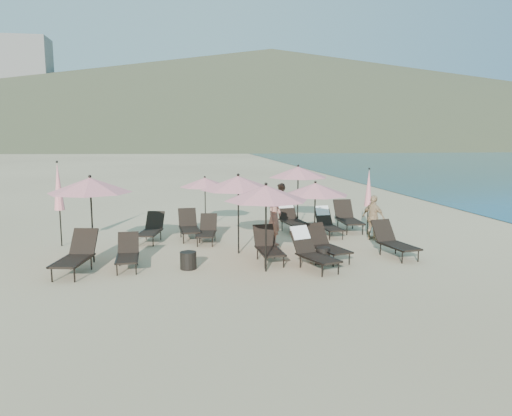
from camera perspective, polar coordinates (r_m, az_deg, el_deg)
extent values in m
plane|color=#D6BA8C|center=(13.74, 4.83, -6.64)|extent=(800.00, 800.00, 0.00)
cone|color=brown|center=(320.07, 1.79, 12.88)|extent=(690.00, 690.00, 55.00)
cone|color=brown|center=(393.79, 20.03, 9.89)|extent=(280.00, 280.00, 32.00)
cube|color=beige|center=(267.08, -24.71, 12.21)|extent=(22.00, 18.00, 48.00)
cube|color=beige|center=(325.86, -17.35, 10.93)|extent=(18.00, 16.00, 38.00)
cube|color=black|center=(13.53, -20.33, -5.74)|extent=(0.93, 1.41, 0.05)
cube|color=black|center=(14.25, -19.06, -3.65)|extent=(0.76, 0.62, 0.67)
cylinder|color=black|center=(13.21, -22.32, -7.07)|extent=(0.04, 0.04, 0.37)
cylinder|color=black|center=(14.20, -20.46, -5.90)|extent=(0.04, 0.04, 0.37)
cylinder|color=black|center=(12.99, -20.04, -7.20)|extent=(0.04, 0.04, 0.37)
cylinder|color=black|center=(13.99, -18.32, -6.00)|extent=(0.04, 0.04, 0.37)
cube|color=black|center=(13.70, -21.51, -5.58)|extent=(0.34, 1.44, 0.04)
cube|color=black|center=(13.46, -18.96, -5.70)|extent=(0.34, 1.44, 0.04)
cube|color=black|center=(13.64, -14.50, -5.62)|extent=(0.59, 1.11, 0.05)
cube|color=black|center=(14.29, -14.39, -3.87)|extent=(0.58, 0.43, 0.56)
cylinder|color=black|center=(13.26, -15.61, -6.81)|extent=(0.03, 0.03, 0.31)
cylinder|color=black|center=(14.16, -15.33, -5.81)|extent=(0.03, 0.03, 0.31)
cylinder|color=black|center=(13.23, -13.55, -6.76)|extent=(0.03, 0.03, 0.31)
cylinder|color=black|center=(14.13, -13.41, -5.77)|extent=(0.03, 0.03, 0.31)
cube|color=black|center=(13.70, -15.64, -5.57)|extent=(0.07, 1.23, 0.04)
cube|color=black|center=(13.67, -13.35, -5.51)|extent=(0.07, 1.23, 0.04)
cube|color=black|center=(13.88, 1.64, -4.99)|extent=(0.65, 1.20, 0.05)
cube|color=black|center=(14.57, 0.94, -3.17)|extent=(0.62, 0.47, 0.61)
cylinder|color=black|center=(13.41, 1.05, -6.26)|extent=(0.04, 0.04, 0.33)
cylinder|color=black|center=(14.36, 0.17, -5.25)|extent=(0.04, 0.04, 0.33)
cylinder|color=black|center=(13.52, 3.18, -6.14)|extent=(0.04, 0.04, 0.33)
cylinder|color=black|center=(14.47, 2.16, -5.15)|extent=(0.04, 0.04, 0.33)
cube|color=black|center=(13.86, 0.40, -4.96)|extent=(0.08, 1.33, 0.04)
cube|color=black|center=(13.99, 2.78, -4.84)|extent=(0.08, 1.33, 0.04)
cube|color=black|center=(14.24, 8.62, -4.71)|extent=(0.91, 1.32, 0.05)
cube|color=black|center=(14.84, 6.93, -2.96)|extent=(0.72, 0.60, 0.62)
cylinder|color=black|center=(13.74, 8.84, -5.98)|extent=(0.04, 0.04, 0.34)
cylinder|color=black|center=(14.58, 6.60, -5.08)|extent=(0.04, 0.04, 0.34)
cylinder|color=black|center=(14.03, 10.62, -5.73)|extent=(0.04, 0.04, 0.34)
cylinder|color=black|center=(14.85, 8.32, -4.86)|extent=(0.04, 0.04, 0.34)
cube|color=black|center=(14.12, 7.48, -4.76)|extent=(0.39, 1.32, 0.04)
cube|color=black|center=(14.44, 9.51, -4.50)|extent=(0.39, 1.32, 0.04)
cube|color=black|center=(13.24, 7.25, -5.73)|extent=(0.94, 1.30, 0.05)
cube|color=black|center=(13.81, 5.38, -3.88)|extent=(0.71, 0.61, 0.60)
cylinder|color=black|center=(12.76, 7.57, -7.11)|extent=(0.04, 0.04, 0.33)
cylinder|color=black|center=(13.56, 5.09, -6.12)|extent=(0.04, 0.04, 0.33)
cylinder|color=black|center=(13.05, 9.40, -6.79)|extent=(0.04, 0.04, 0.33)
cylinder|color=black|center=(13.84, 6.86, -5.85)|extent=(0.04, 0.04, 0.33)
cube|color=black|center=(13.12, 6.08, -5.81)|extent=(0.45, 1.26, 0.04)
cube|color=black|center=(13.45, 8.16, -5.49)|extent=(0.45, 1.26, 0.04)
cube|color=white|center=(13.88, 5.08, -2.84)|extent=(0.59, 0.43, 0.36)
cube|color=black|center=(15.01, 16.07, -4.22)|extent=(0.85, 1.33, 0.05)
cube|color=black|center=(15.62, 14.34, -2.52)|extent=(0.71, 0.57, 0.64)
cylinder|color=black|center=(14.49, 16.37, -5.44)|extent=(0.04, 0.04, 0.35)
cylinder|color=black|center=(15.34, 14.03, -4.58)|extent=(0.04, 0.04, 0.35)
cylinder|color=black|center=(14.81, 18.06, -5.22)|extent=(0.04, 0.04, 0.35)
cylinder|color=black|center=(15.64, 15.67, -4.39)|extent=(0.04, 0.04, 0.35)
cube|color=black|center=(14.87, 14.99, -4.25)|extent=(0.28, 1.38, 0.04)
cube|color=black|center=(15.23, 16.91, -4.04)|extent=(0.28, 1.38, 0.04)
cube|color=black|center=(16.79, -12.11, -2.81)|extent=(0.85, 1.27, 0.05)
cube|color=black|center=(17.48, -11.47, -1.39)|extent=(0.68, 0.56, 0.60)
cylinder|color=black|center=(16.44, -13.39, -3.72)|extent=(0.03, 0.03, 0.33)
cylinder|color=black|center=(17.37, -12.45, -3.03)|extent=(0.03, 0.03, 0.33)
cylinder|color=black|center=(16.30, -11.69, -3.77)|extent=(0.03, 0.03, 0.33)
cylinder|color=black|center=(17.24, -10.84, -3.06)|extent=(0.03, 0.03, 0.33)
cube|color=black|center=(16.91, -13.02, -2.73)|extent=(0.33, 1.28, 0.04)
cube|color=black|center=(16.76, -11.11, -2.77)|extent=(0.33, 1.28, 0.04)
cube|color=black|center=(16.41, -5.71, -2.99)|extent=(0.75, 1.18, 0.05)
cube|color=black|center=(17.08, -5.45, -1.61)|extent=(0.63, 0.51, 0.56)
cylinder|color=black|center=(16.03, -6.72, -3.89)|extent=(0.03, 0.03, 0.31)
cylinder|color=black|center=(16.94, -6.32, -3.20)|extent=(0.03, 0.03, 0.31)
cylinder|color=black|center=(15.97, -5.03, -3.91)|extent=(0.03, 0.03, 0.31)
cylinder|color=black|center=(16.89, -4.72, -3.22)|extent=(0.03, 0.03, 0.31)
cube|color=black|center=(16.48, -6.64, -2.92)|extent=(0.26, 1.22, 0.04)
cube|color=black|center=(16.42, -4.74, -2.94)|extent=(0.26, 1.22, 0.04)
cube|color=black|center=(17.02, -7.57, -2.50)|extent=(0.69, 1.24, 0.05)
cube|color=black|center=(17.76, -7.85, -1.07)|extent=(0.65, 0.49, 0.62)
cylinder|color=black|center=(16.54, -8.29, -3.47)|extent=(0.04, 0.04, 0.34)
cylinder|color=black|center=(17.55, -8.58, -2.78)|extent=(0.04, 0.04, 0.34)
cylinder|color=black|center=(16.59, -6.49, -3.40)|extent=(0.04, 0.04, 0.34)
cylinder|color=black|center=(17.60, -6.88, -2.72)|extent=(0.04, 0.04, 0.34)
cube|color=black|center=(17.04, -8.60, -2.47)|extent=(0.12, 1.35, 0.04)
cube|color=black|center=(17.09, -6.58, -2.39)|extent=(0.12, 1.35, 0.04)
cube|color=black|center=(18.07, 4.51, -1.69)|extent=(0.86, 1.40, 0.06)
cube|color=black|center=(18.83, 3.50, -0.26)|extent=(0.75, 0.59, 0.68)
cylinder|color=black|center=(17.50, 4.31, -2.69)|extent=(0.04, 0.04, 0.37)
cylinder|color=black|center=(18.54, 3.00, -2.03)|extent=(0.04, 0.04, 0.37)
cylinder|color=black|center=(17.72, 6.03, -2.57)|extent=(0.04, 0.04, 0.37)
cylinder|color=black|center=(18.75, 4.64, -1.93)|extent=(0.04, 0.04, 0.37)
cube|color=black|center=(18.00, 3.47, -1.68)|extent=(0.25, 1.48, 0.04)
cube|color=black|center=(18.25, 5.40, -1.57)|extent=(0.25, 1.48, 0.04)
cube|color=white|center=(18.94, 3.33, 0.59)|extent=(0.63, 0.39, 0.41)
cube|color=black|center=(17.50, 8.58, -2.31)|extent=(0.64, 1.14, 0.05)
cube|color=black|center=(18.13, 7.72, -1.04)|extent=(0.60, 0.45, 0.57)
cylinder|color=black|center=(17.03, 8.41, -3.18)|extent=(0.03, 0.03, 0.31)
cylinder|color=black|center=(17.89, 7.27, -2.58)|extent=(0.03, 0.03, 0.31)
cylinder|color=black|center=(17.21, 9.88, -3.09)|extent=(0.03, 0.03, 0.31)
cylinder|color=black|center=(18.06, 8.69, -2.51)|extent=(0.03, 0.03, 0.31)
cube|color=black|center=(17.44, 7.69, -2.30)|extent=(0.12, 1.24, 0.04)
cube|color=black|center=(17.65, 9.36, -2.21)|extent=(0.12, 1.24, 0.04)
cube|color=white|center=(18.22, 7.58, -0.30)|extent=(0.51, 0.29, 0.34)
cube|color=black|center=(18.55, 10.72, -1.53)|extent=(0.76, 1.37, 0.06)
cube|color=black|center=(19.35, 9.94, -0.10)|extent=(0.72, 0.54, 0.69)
cylinder|color=black|center=(17.98, 10.35, -2.49)|extent=(0.04, 0.04, 0.38)
cylinder|color=black|center=(19.06, 9.33, -1.83)|extent=(0.04, 0.04, 0.38)
cylinder|color=black|center=(18.16, 12.11, -2.43)|extent=(0.04, 0.04, 0.38)
cylinder|color=black|center=(19.23, 10.99, -1.79)|extent=(0.04, 0.04, 0.38)
cube|color=black|center=(18.51, 9.67, -1.49)|extent=(0.12, 1.51, 0.04)
cube|color=black|center=(18.71, 11.65, -1.44)|extent=(0.12, 1.51, 0.04)
cylinder|color=black|center=(14.58, -18.23, -1.55)|extent=(0.05, 0.05, 2.29)
cone|color=pink|center=(14.44, -18.42, 2.50)|extent=(2.29, 2.29, 0.41)
sphere|color=black|center=(14.42, -18.46, 3.45)|extent=(0.09, 0.09, 0.09)
cylinder|color=black|center=(14.89, -2.03, -1.00)|extent=(0.05, 0.05, 2.25)
cone|color=pink|center=(14.75, -2.05, 2.90)|extent=(2.25, 2.25, 0.41)
sphere|color=black|center=(14.73, -2.05, 3.81)|extent=(0.09, 0.09, 0.09)
cylinder|color=black|center=(15.22, 6.73, -1.26)|extent=(0.04, 0.04, 2.02)
cone|color=pink|center=(15.10, 6.79, 2.16)|extent=(2.02, 2.02, 0.37)
sphere|color=black|center=(15.07, 6.80, 2.96)|extent=(0.08, 0.08, 0.08)
cylinder|color=black|center=(18.70, -5.82, 0.36)|extent=(0.04, 0.04, 1.88)
cone|color=pink|center=(18.59, -5.86, 2.95)|extent=(1.88, 1.88, 0.34)
sphere|color=black|center=(18.58, -5.87, 3.55)|extent=(0.07, 0.07, 0.07)
cylinder|color=black|center=(18.96, 4.80, 1.05)|extent=(0.05, 0.05, 2.25)
cone|color=pink|center=(18.85, 4.83, 4.12)|extent=(2.25, 2.25, 0.41)
sphere|color=black|center=(18.83, 4.84, 4.84)|extent=(0.09, 0.09, 0.09)
cylinder|color=black|center=(12.94, 1.14, -2.61)|extent=(0.05, 0.05, 2.18)
cone|color=pink|center=(12.79, 1.15, 1.73)|extent=(2.18, 2.18, 0.39)
sphere|color=black|center=(12.76, 1.15, 2.75)|extent=(0.08, 0.08, 0.08)
cylinder|color=black|center=(18.23, 12.63, -1.38)|extent=(0.04, 0.04, 1.02)
cone|color=pink|center=(18.07, 12.75, 2.26)|extent=(0.28, 0.28, 1.30)
sphere|color=black|center=(18.01, 12.82, 4.40)|extent=(0.07, 0.07, 0.07)
cylinder|color=black|center=(17.12, -21.41, -2.15)|extent=(0.04, 0.04, 1.18)
cone|color=pink|center=(16.94, -21.66, 2.29)|extent=(0.32, 0.32, 1.50)
sphere|color=black|center=(16.88, -21.80, 4.93)|extent=(0.07, 0.07, 0.07)
cylinder|color=black|center=(13.49, -7.75, -5.95)|extent=(0.44, 0.44, 0.47)
cylinder|color=black|center=(14.03, 7.64, -5.41)|extent=(0.40, 0.40, 0.45)
imported|color=#A56B5A|center=(15.91, 2.08, -1.18)|extent=(0.75, 0.78, 1.80)
imported|color=#95614C|center=(20.35, 2.87, 0.64)|extent=(0.64, 0.80, 1.58)
imported|color=tan|center=(17.29, 13.28, -1.09)|extent=(0.78, 0.96, 1.53)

